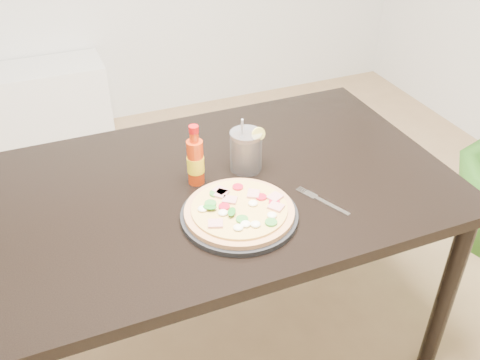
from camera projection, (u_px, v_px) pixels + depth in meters
name	position (u px, v px, depth m)	size (l,w,h in m)	color
dining_table	(226.00, 202.00, 1.72)	(1.40, 0.90, 0.75)	black
plate	(239.00, 215.00, 1.52)	(0.33, 0.33, 0.02)	black
pizza	(239.00, 210.00, 1.51)	(0.31, 0.31, 0.03)	tan
hot_sauce_bottle	(195.00, 161.00, 1.62)	(0.07, 0.07, 0.20)	red
cola_cup	(246.00, 152.00, 1.69)	(0.11, 0.10, 0.19)	black
fork	(321.00, 200.00, 1.58)	(0.09, 0.18, 0.00)	silver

